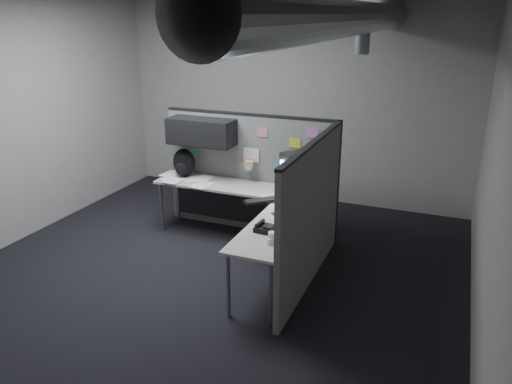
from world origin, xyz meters
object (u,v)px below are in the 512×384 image
at_px(keyboard, 262,201).
at_px(phone, 264,228).
at_px(backpack, 184,163).
at_px(monitor, 305,174).
at_px(desk, 249,204).

relative_size(keyboard, phone, 2.07).
xyz_separation_m(keyboard, backpack, (-1.37, 0.53, 0.17)).
height_order(monitor, backpack, monitor).
xyz_separation_m(monitor, backpack, (-1.77, 0.11, -0.09)).
bearing_deg(keyboard, monitor, 47.47).
height_order(monitor, phone, monitor).
height_order(phone, backpack, backpack).
bearing_deg(desk, phone, -58.26).
xyz_separation_m(keyboard, phone, (0.33, -0.76, 0.02)).
distance_m(desk, monitor, 0.80).
height_order(desk, backpack, backpack).
relative_size(monitor, keyboard, 1.51).
xyz_separation_m(desk, phone, (0.57, -0.93, 0.15)).
bearing_deg(keyboard, phone, -65.95).
xyz_separation_m(desk, backpack, (-1.12, 0.36, 0.31)).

